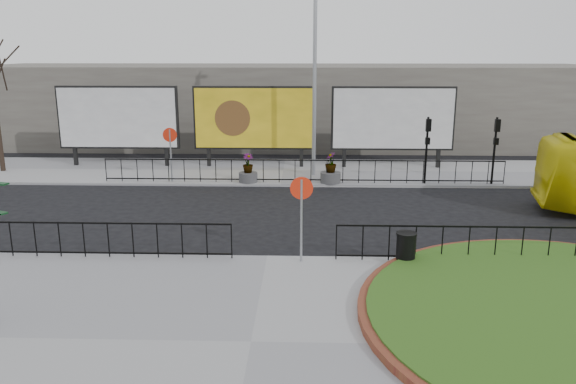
{
  "coord_description": "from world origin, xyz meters",
  "views": [
    {
      "loc": [
        1.09,
        -15.47,
        5.99
      ],
      "look_at": [
        0.57,
        1.19,
        1.75
      ],
      "focal_mm": 35.0,
      "sensor_mm": 36.0,
      "label": 1
    }
  ],
  "objects_px": {
    "litter_bin": "(406,249)",
    "planter_c": "(331,172)",
    "billboard_mid": "(254,118)",
    "planter_a": "(248,172)",
    "lamp_post": "(315,76)"
  },
  "relations": [
    {
      "from": "litter_bin",
      "to": "planter_c",
      "type": "distance_m",
      "value": 10.14
    },
    {
      "from": "litter_bin",
      "to": "planter_c",
      "type": "relative_size",
      "value": 0.68
    },
    {
      "from": "planter_c",
      "to": "billboard_mid",
      "type": "bearing_deg",
      "value": 136.39
    },
    {
      "from": "litter_bin",
      "to": "planter_a",
      "type": "bearing_deg",
      "value": 118.48
    },
    {
      "from": "billboard_mid",
      "to": "lamp_post",
      "type": "height_order",
      "value": "lamp_post"
    },
    {
      "from": "lamp_post",
      "to": "planter_c",
      "type": "relative_size",
      "value": 6.61
    },
    {
      "from": "billboard_mid",
      "to": "planter_c",
      "type": "bearing_deg",
      "value": -43.61
    },
    {
      "from": "planter_a",
      "to": "planter_c",
      "type": "xyz_separation_m",
      "value": [
        3.75,
        0.0,
        0.02
      ]
    },
    {
      "from": "litter_bin",
      "to": "planter_c",
      "type": "height_order",
      "value": "planter_c"
    },
    {
      "from": "lamp_post",
      "to": "planter_c",
      "type": "distance_m",
      "value": 4.56
    },
    {
      "from": "billboard_mid",
      "to": "lamp_post",
      "type": "xyz_separation_m",
      "value": [
        3.01,
        -1.97,
        2.23
      ]
    },
    {
      "from": "lamp_post",
      "to": "planter_a",
      "type": "distance_m",
      "value": 5.43
    },
    {
      "from": "planter_a",
      "to": "litter_bin",
      "type": "bearing_deg",
      "value": -61.52
    },
    {
      "from": "litter_bin",
      "to": "planter_c",
      "type": "bearing_deg",
      "value": 99.51
    },
    {
      "from": "lamp_post",
      "to": "billboard_mid",
      "type": "bearing_deg",
      "value": 146.75
    }
  ]
}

